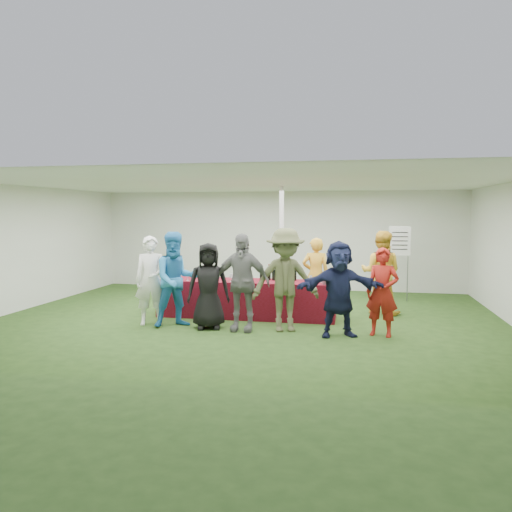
% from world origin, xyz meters
% --- Properties ---
extents(ground, '(60.00, 60.00, 0.00)m').
position_xyz_m(ground, '(0.00, 0.00, 0.00)').
color(ground, '#284719').
rests_on(ground, ground).
extents(tent, '(10.00, 10.00, 10.00)m').
position_xyz_m(tent, '(0.50, 1.20, 1.35)').
color(tent, white).
rests_on(tent, ground).
extents(serving_table, '(3.60, 0.80, 0.75)m').
position_xyz_m(serving_table, '(-0.06, 0.12, 0.38)').
color(serving_table, maroon).
rests_on(serving_table, ground).
extents(wine_bottles, '(0.75, 0.15, 0.32)m').
position_xyz_m(wine_bottles, '(0.57, 0.26, 0.87)').
color(wine_bottles, black).
rests_on(wine_bottles, serving_table).
extents(wine_glasses, '(2.74, 0.09, 0.16)m').
position_xyz_m(wine_glasses, '(-0.52, -0.13, 0.86)').
color(wine_glasses, silver).
rests_on(wine_glasses, serving_table).
extents(water_bottle, '(0.07, 0.07, 0.23)m').
position_xyz_m(water_bottle, '(-0.06, 0.20, 0.85)').
color(water_bottle, silver).
rests_on(water_bottle, serving_table).
extents(bar_towel, '(0.25, 0.18, 0.03)m').
position_xyz_m(bar_towel, '(1.56, 0.17, 0.77)').
color(bar_towel, white).
rests_on(bar_towel, serving_table).
extents(dump_bucket, '(0.25, 0.25, 0.18)m').
position_xyz_m(dump_bucket, '(1.61, -0.10, 0.84)').
color(dump_bucket, slate).
rests_on(dump_bucket, serving_table).
extents(wine_list_sign, '(0.50, 0.03, 1.80)m').
position_xyz_m(wine_list_sign, '(3.13, 2.62, 1.32)').
color(wine_list_sign, slate).
rests_on(wine_list_sign, ground).
extents(staff_pourer, '(0.61, 0.44, 1.59)m').
position_xyz_m(staff_pourer, '(1.28, 0.91, 0.80)').
color(staff_pourer, gold).
rests_on(staff_pourer, ground).
extents(staff_back, '(0.97, 0.83, 1.74)m').
position_xyz_m(staff_back, '(2.63, 0.98, 0.87)').
color(staff_back, gold).
rests_on(staff_back, ground).
extents(customer_0, '(0.71, 0.59, 1.68)m').
position_xyz_m(customer_0, '(-1.68, -0.88, 0.84)').
color(customer_0, white).
rests_on(customer_0, ground).
extents(customer_1, '(1.09, 1.03, 1.77)m').
position_xyz_m(customer_1, '(-1.15, -0.96, 0.88)').
color(customer_1, '#277BBD').
rests_on(customer_1, ground).
extents(customer_2, '(0.87, 0.69, 1.57)m').
position_xyz_m(customer_2, '(-0.52, -1.00, 0.79)').
color(customer_2, black).
rests_on(customer_2, ground).
extents(customer_3, '(1.04, 0.46, 1.75)m').
position_xyz_m(customer_3, '(0.11, -1.05, 0.88)').
color(customer_3, slate).
rests_on(customer_3, ground).
extents(customer_4, '(1.34, 1.01, 1.85)m').
position_xyz_m(customer_4, '(0.89, -0.93, 0.92)').
color(customer_4, '#4C502F').
rests_on(customer_4, ground).
extents(customer_5, '(1.60, 0.91, 1.64)m').
position_xyz_m(customer_5, '(1.84, -1.13, 0.82)').
color(customer_5, '#141938').
rests_on(customer_5, ground).
extents(customer_6, '(0.63, 0.50, 1.53)m').
position_xyz_m(customer_6, '(2.57, -0.96, 0.76)').
color(customer_6, '#A01B13').
rests_on(customer_6, ground).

